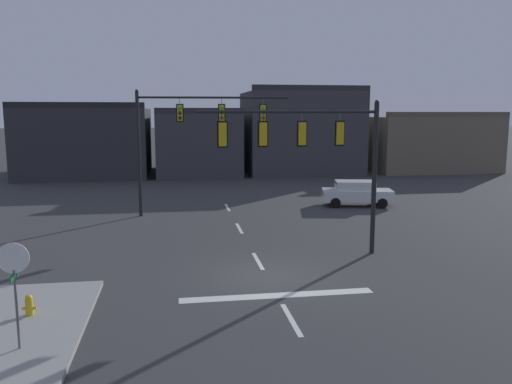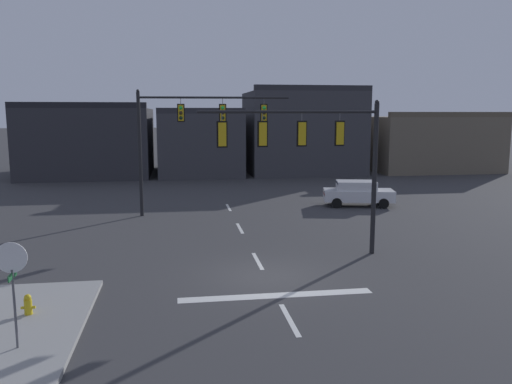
% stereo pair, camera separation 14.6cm
% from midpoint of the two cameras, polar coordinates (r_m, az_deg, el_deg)
% --- Properties ---
extents(ground_plane, '(400.00, 400.00, 0.00)m').
position_cam_midpoint_polar(ground_plane, '(18.95, 1.35, -9.37)').
color(ground_plane, '#353538').
extents(stop_bar_paint, '(6.40, 0.50, 0.01)m').
position_cam_midpoint_polar(stop_bar_paint, '(17.09, 2.53, -11.41)').
color(stop_bar_paint, silver).
rests_on(stop_bar_paint, ground).
extents(lane_centreline, '(0.16, 26.40, 0.01)m').
position_cam_midpoint_polar(lane_centreline, '(20.83, 0.39, -7.67)').
color(lane_centreline, silver).
rests_on(lane_centreline, ground).
extents(signal_mast_near_side, '(7.44, 0.68, 6.43)m').
position_cam_midpoint_polar(signal_mast_near_side, '(20.79, 6.79, 5.08)').
color(signal_mast_near_side, black).
rests_on(signal_mast_near_side, ground).
extents(signal_mast_far_side, '(8.62, 0.76, 7.22)m').
position_cam_midpoint_polar(signal_mast_far_side, '(29.69, -7.43, 7.22)').
color(signal_mast_far_side, black).
rests_on(signal_mast_far_side, ground).
extents(stop_sign, '(0.76, 0.64, 2.83)m').
position_cam_midpoint_polar(stop_sign, '(13.83, -25.22, -7.83)').
color(stop_sign, '#56565B').
rests_on(stop_sign, ground).
extents(car_lot_nearside, '(4.68, 2.69, 1.61)m').
position_cam_midpoint_polar(car_lot_nearside, '(33.47, 11.38, -0.07)').
color(car_lot_nearside, silver).
rests_on(car_lot_nearside, ground).
extents(fire_hydrant, '(0.40, 0.30, 0.75)m').
position_cam_midpoint_polar(fire_hydrant, '(16.48, -23.75, -11.75)').
color(fire_hydrant, gold).
rests_on(fire_hydrant, ground).
extents(building_row, '(46.11, 12.61, 8.42)m').
position_cam_midpoint_polar(building_row, '(52.13, 0.50, 5.82)').
color(building_row, '#2D2D33').
rests_on(building_row, ground).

